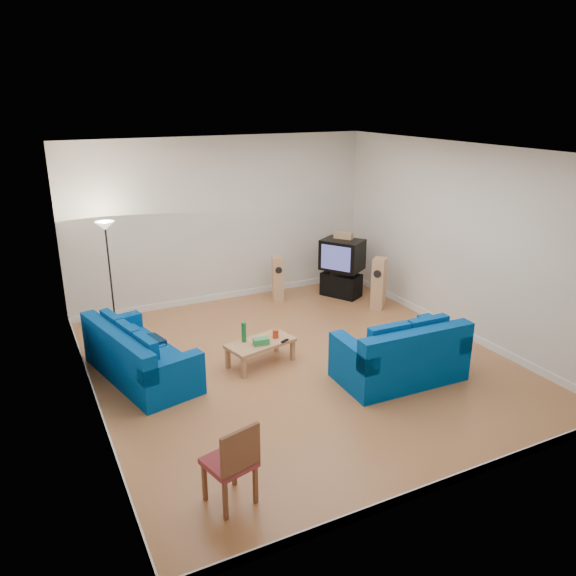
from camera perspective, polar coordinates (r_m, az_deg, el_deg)
name	(u,v)px	position (r m, az deg, el deg)	size (l,w,h in m)	color
room	(300,267)	(8.13, 1.26, 2.13)	(6.01, 6.51, 3.21)	brown
sofa_three_seat	(138,359)	(8.45, -15.03, -6.97)	(1.36, 2.23, 0.80)	navy
sofa_loveseat	(401,358)	(8.25, 11.45, -7.01)	(1.81, 1.05, 0.89)	navy
coffee_table	(260,345)	(8.56, -2.81, -5.77)	(1.12, 0.73, 0.37)	tan
bottle	(244,332)	(8.48, -4.51, -4.49)	(0.07, 0.07, 0.31)	#197233
tissue_box	(261,341)	(8.43, -2.75, -5.44)	(0.23, 0.13, 0.10)	green
red_canister	(276,334)	(8.63, -1.27, -4.67)	(0.09, 0.09, 0.13)	red
remote	(285,341)	(8.53, -0.33, -5.39)	(0.15, 0.05, 0.02)	black
tv_stand	(341,285)	(11.51, 5.42, 0.34)	(0.77, 0.43, 0.47)	black
av_receiver	(344,271)	(11.41, 5.73, 1.71)	(0.48, 0.39, 0.11)	black
television	(342,255)	(11.27, 5.52, 3.39)	(0.91, 0.97, 0.61)	black
centre_speaker	(344,235)	(11.29, 5.66, 5.35)	(0.37, 0.15, 0.13)	tan
speaker_left	(278,278)	(11.16, -1.06, 0.98)	(0.27, 0.32, 0.90)	tan
speaker_right	(379,283)	(10.84, 9.21, 0.46)	(0.37, 0.37, 1.00)	tan
floor_lamp	(107,241)	(9.95, -17.95, 4.57)	(0.33, 0.33, 1.91)	black
dining_chair	(233,461)	(5.76, -5.61, -17.10)	(0.54, 0.54, 0.93)	brown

